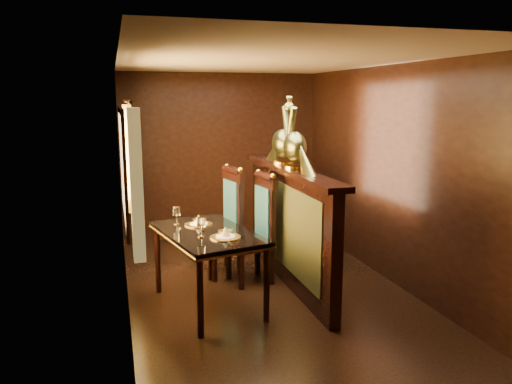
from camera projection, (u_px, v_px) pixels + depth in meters
ground at (269, 294)px, 5.49m from camera, size 5.00×5.00×0.00m
room_shell at (262, 151)px, 5.19m from camera, size 3.04×5.04×2.52m
partition at (289, 223)px, 5.73m from camera, size 0.26×2.70×1.36m
dining_table at (207, 238)px, 5.05m from camera, size 1.10×1.50×1.00m
chair_left at (259, 224)px, 5.80m from camera, size 0.53×0.56×1.30m
chair_right at (228, 217)px, 6.11m from camera, size 0.56×0.58×1.33m
peacock_left at (295, 133)px, 5.38m from camera, size 0.25×0.66×0.78m
peacock_right at (283, 131)px, 5.76m from camera, size 0.25×0.66×0.79m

